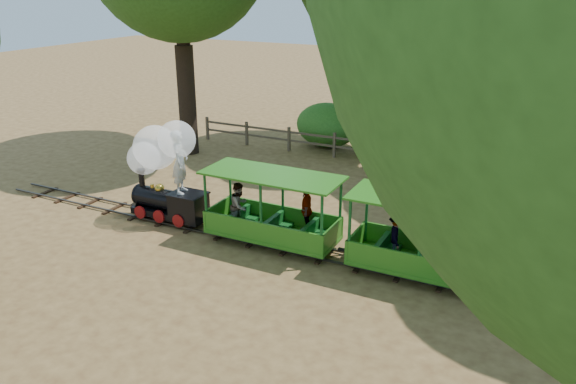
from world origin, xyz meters
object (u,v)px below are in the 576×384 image
at_px(locomotive, 163,163).
at_px(carriage_front, 271,216).
at_px(carriage_rear, 423,248).
at_px(fence, 409,153).

bearing_deg(locomotive, carriage_front, -0.72).
xyz_separation_m(locomotive, carriage_front, (3.51, -0.04, -0.92)).
xyz_separation_m(carriage_rear, fence, (-2.48, 8.01, -0.21)).
bearing_deg(carriage_front, fence, 79.10).
bearing_deg(carriage_rear, carriage_front, 179.46).
relative_size(carriage_front, carriage_rear, 1.00).
relative_size(carriage_rear, fence, 0.20).
relative_size(locomotive, fence, 0.17).
relative_size(locomotive, carriage_front, 0.85).
distance_m(locomotive, carriage_rear, 7.59).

